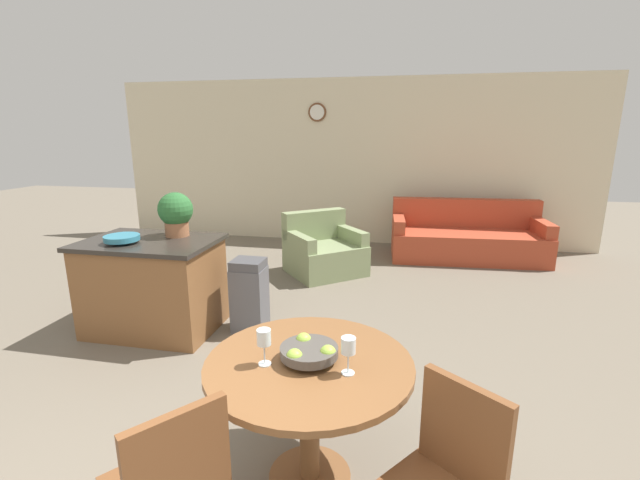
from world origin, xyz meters
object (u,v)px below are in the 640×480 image
(fruit_bowl, at_px, (309,351))
(potted_plant, at_px, (176,213))
(trash_bin, at_px, (250,296))
(couch, at_px, (466,239))
(teal_bowl, at_px, (122,238))
(armchair, at_px, (324,252))
(dining_table, at_px, (309,389))
(kitchen_island, at_px, (154,285))
(wine_glass_right, at_px, (348,347))
(wine_glass_left, at_px, (264,339))

(fruit_bowl, height_order, potted_plant, potted_plant)
(trash_bin, relative_size, couch, 0.31)
(teal_bowl, distance_m, armchair, 2.65)
(dining_table, xyz_separation_m, trash_bin, (-0.97, 1.68, -0.21))
(kitchen_island, bearing_deg, potted_plant, 50.41)
(dining_table, bearing_deg, teal_bowl, 145.87)
(armchair, bearing_deg, couch, -10.18)
(fruit_bowl, bearing_deg, couch, 73.74)
(wine_glass_right, xyz_separation_m, teal_bowl, (-2.23, 1.45, 0.07))
(teal_bowl, distance_m, trash_bin, 1.25)
(potted_plant, bearing_deg, fruit_bowl, -45.71)
(wine_glass_left, distance_m, armchair, 3.67)
(fruit_bowl, bearing_deg, teal_bowl, 145.84)
(armchair, bearing_deg, teal_bowl, -162.91)
(wine_glass_left, bearing_deg, couch, 71.68)
(wine_glass_right, distance_m, trash_bin, 2.17)
(fruit_bowl, height_order, trash_bin, fruit_bowl)
(potted_plant, xyz_separation_m, armchair, (1.07, 1.80, -0.83))
(kitchen_island, height_order, trash_bin, kitchen_island)
(dining_table, distance_m, potted_plant, 2.47)
(wine_glass_right, height_order, couch, wine_glass_right)
(trash_bin, bearing_deg, kitchen_island, -169.86)
(wine_glass_right, bearing_deg, couch, 76.36)
(dining_table, height_order, potted_plant, potted_plant)
(wine_glass_left, distance_m, wine_glass_right, 0.42)
(dining_table, bearing_deg, armchair, 99.86)
(potted_plant, xyz_separation_m, trash_bin, (0.72, -0.05, -0.76))
(kitchen_island, bearing_deg, wine_glass_right, -37.71)
(couch, bearing_deg, dining_table, -109.84)
(fruit_bowl, height_order, kitchen_island, kitchen_island)
(teal_bowl, distance_m, potted_plant, 0.52)
(fruit_bowl, distance_m, wine_glass_left, 0.24)
(fruit_bowl, bearing_deg, wine_glass_right, -19.83)
(dining_table, height_order, fruit_bowl, fruit_bowl)
(wine_glass_left, distance_m, trash_bin, 1.98)
(trash_bin, bearing_deg, fruit_bowl, -60.13)
(teal_bowl, bearing_deg, wine_glass_left, -38.57)
(wine_glass_left, relative_size, armchair, 0.15)
(wine_glass_right, relative_size, kitchen_island, 0.15)
(kitchen_island, bearing_deg, trash_bin, 10.14)
(wine_glass_right, bearing_deg, wine_glass_left, -179.97)
(dining_table, distance_m, couch, 4.83)
(couch, bearing_deg, wine_glass_right, -107.22)
(wine_glass_left, distance_m, couch, 4.99)
(fruit_bowl, relative_size, teal_bowl, 0.96)
(fruit_bowl, relative_size, armchair, 0.24)
(fruit_bowl, xyz_separation_m, potted_plant, (-1.69, 1.73, 0.33))
(kitchen_island, relative_size, couch, 0.54)
(wine_glass_left, relative_size, wine_glass_right, 1.00)
(dining_table, height_order, trash_bin, dining_table)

